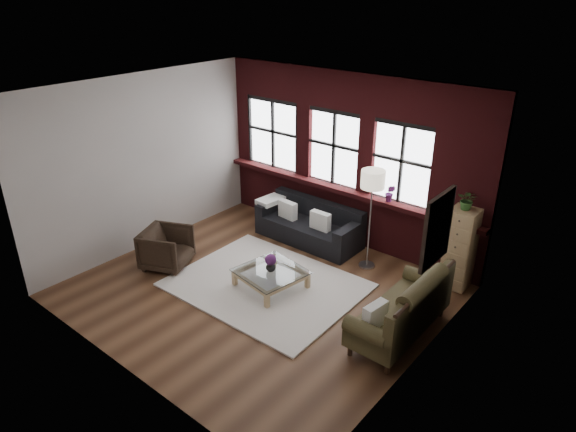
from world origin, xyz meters
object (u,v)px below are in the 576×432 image
Objects in this scene: drawer_chest at (460,248)px; dark_sofa at (309,223)px; vintage_settee at (401,305)px; vase at (271,266)px; armchair at (167,248)px; coffee_table at (271,279)px; floor_lamp at (370,216)px.

dark_sofa is at bearing -174.32° from drawer_chest.
vase is (-2.21, -0.24, -0.10)m from vintage_settee.
armchair is (-1.33, -2.36, -0.02)m from dark_sofa.
coffee_table is 0.71× the size of drawer_chest.
vintage_settee is 2.25m from coffee_table.
dark_sofa is 12.09× the size of vase.
dark_sofa is 2.88m from drawer_chest.
vintage_settee reaches higher than armchair.
armchair reaches higher than vase.
vintage_settee is 2.22m from vase.
drawer_chest is (2.85, 0.28, 0.31)m from dark_sofa.
vase is 1.91m from floor_lamp.
dark_sofa reaches higher than coffee_table.
drawer_chest is at bearing 5.68° from dark_sofa.
drawer_chest is 0.70× the size of floor_lamp.
vase is at bearing -96.06° from armchair.
coffee_table is 0.50× the size of floor_lamp.
drawer_chest reaches higher than coffee_table.
dark_sofa is 1.81m from vase.
floor_lamp is (-1.36, 1.37, 0.47)m from vintage_settee.
coffee_table is at bearing -72.50° from dark_sofa.
drawer_chest is at bearing -82.27° from armchair.
dark_sofa is 2.12× the size of coffee_table.
vase is (0.55, -1.73, 0.03)m from dark_sofa.
floor_lamp is (0.85, 1.61, 0.57)m from vase.
armchair is 4.95m from drawer_chest.
vintage_settee is 2.41× the size of armchair.
coffee_table is at bearing -173.91° from vintage_settee.
coffee_table is at bearing -96.06° from armchair.
floor_lamp is at bearing 62.25° from coffee_table.
coffee_table is 1.99m from floor_lamp.
armchair is 3.58m from floor_lamp.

